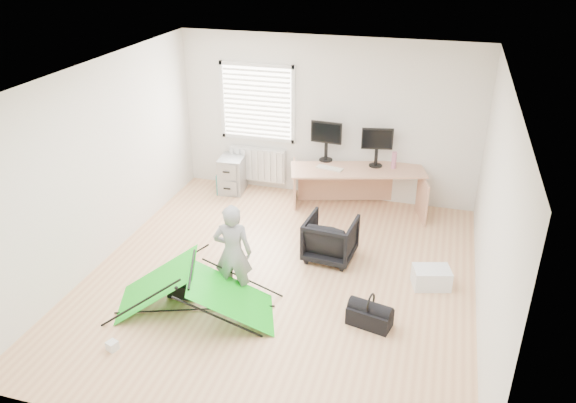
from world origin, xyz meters
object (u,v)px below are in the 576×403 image
(monitor_left, at_px, (326,146))
(duffel_bag, at_px, (370,317))
(storage_crate, at_px, (431,277))
(thermos, at_px, (394,160))
(office_chair, at_px, (330,238))
(kite, at_px, (194,290))
(filing_cabinet, at_px, (233,174))
(laptop_bag, at_px, (181,289))
(person, at_px, (233,253))
(monitor_right, at_px, (376,152))
(desk, at_px, (356,189))

(monitor_left, xyz_separation_m, duffel_bag, (1.24, -3.14, -0.86))
(storage_crate, bearing_deg, thermos, 110.18)
(office_chair, distance_m, kite, 2.11)
(filing_cabinet, distance_m, office_chair, 2.73)
(filing_cabinet, height_order, office_chair, filing_cabinet)
(filing_cabinet, relative_size, kite, 0.33)
(laptop_bag, bearing_deg, filing_cabinet, 95.91)
(person, relative_size, duffel_bag, 2.53)
(filing_cabinet, distance_m, person, 3.21)
(filing_cabinet, height_order, person, person)
(laptop_bag, bearing_deg, monitor_right, 55.55)
(storage_crate, distance_m, duffel_bag, 1.20)
(thermos, relative_size, kite, 0.14)
(laptop_bag, bearing_deg, duffel_bag, -0.79)
(desk, height_order, person, person)
(monitor_left, height_order, laptop_bag, monitor_left)
(office_chair, xyz_separation_m, laptop_bag, (-1.59, -1.44, -0.18))
(monitor_right, bearing_deg, desk, -153.33)
(filing_cabinet, xyz_separation_m, storage_crate, (3.52, -2.06, -0.19))
(desk, bearing_deg, monitor_left, 142.36)
(monitor_right, relative_size, office_chair, 0.73)
(person, bearing_deg, monitor_left, -109.69)
(monitor_right, xyz_separation_m, thermos, (0.29, -0.01, -0.10))
(monitor_left, distance_m, duffel_bag, 3.48)
(desk, relative_size, monitor_left, 4.13)
(monitor_right, xyz_separation_m, storage_crate, (1.06, -2.11, -0.83))
(desk, distance_m, person, 3.03)
(office_chair, distance_m, person, 1.60)
(monitor_left, relative_size, person, 0.40)
(filing_cabinet, bearing_deg, thermos, -4.65)
(monitor_left, distance_m, monitor_right, 0.83)
(monitor_left, height_order, office_chair, monitor_left)
(person, bearing_deg, laptop_bag, 6.75)
(desk, bearing_deg, monitor_right, 21.59)
(desk, xyz_separation_m, office_chair, (-0.09, -1.59, -0.05))
(office_chair, bearing_deg, kite, 56.68)
(person, height_order, laptop_bag, person)
(monitor_right, bearing_deg, storage_crate, -74.71)
(monitor_left, distance_m, office_chair, 1.99)
(monitor_right, distance_m, laptop_bag, 3.86)
(desk, distance_m, monitor_left, 0.86)
(monitor_left, relative_size, kite, 0.27)
(desk, relative_size, monitor_right, 4.30)
(duffel_bag, bearing_deg, desk, 115.82)
(person, height_order, storage_crate, person)
(monitor_left, height_order, person, person)
(desk, height_order, duffel_bag, desk)
(person, xyz_separation_m, kite, (-0.36, -0.41, -0.34))
(duffel_bag, bearing_deg, kite, -158.43)
(office_chair, height_order, laptop_bag, office_chair)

